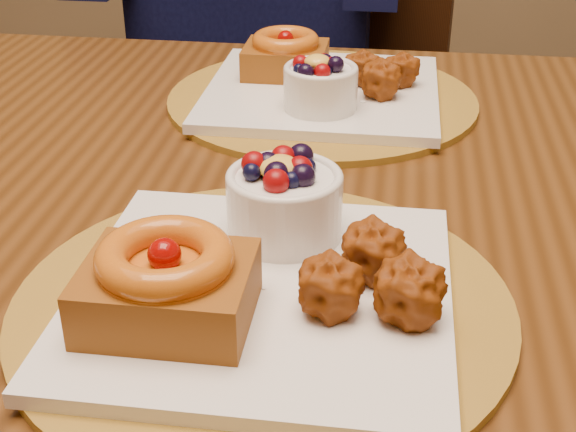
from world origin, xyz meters
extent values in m
cube|color=#3E220B|center=(0.12, 0.00, 0.73)|extent=(1.60, 0.90, 0.04)
cylinder|color=brown|center=(0.12, -0.22, 0.76)|extent=(0.38, 0.38, 0.01)
cube|color=white|center=(0.12, -0.22, 0.77)|extent=(0.28, 0.28, 0.01)
cube|color=#5B3008|center=(0.06, -0.27, 0.80)|extent=(0.12, 0.10, 0.04)
torus|color=#A14509|center=(0.06, -0.27, 0.82)|extent=(0.10, 0.10, 0.02)
sphere|color=#7B0502|center=(0.06, -0.27, 0.83)|extent=(0.02, 0.02, 0.02)
sphere|color=#863409|center=(0.20, -0.19, 0.80)|extent=(0.05, 0.05, 0.05)
sphere|color=#863409|center=(0.17, -0.24, 0.80)|extent=(0.05, 0.05, 0.05)
sphere|color=#863409|center=(0.23, -0.24, 0.80)|extent=(0.05, 0.05, 0.05)
cylinder|color=white|center=(0.12, -0.14, 0.80)|extent=(0.10, 0.10, 0.05)
torus|color=white|center=(0.12, -0.14, 0.83)|extent=(0.10, 0.10, 0.01)
ellipsoid|color=yellow|center=(0.12, -0.14, 0.84)|extent=(0.03, 0.03, 0.02)
cylinder|color=brown|center=(0.12, 0.22, 0.76)|extent=(0.38, 0.38, 0.01)
cube|color=white|center=(0.12, 0.22, 0.77)|extent=(0.28, 0.28, 0.01)
cube|color=#5B3008|center=(0.07, 0.26, 0.79)|extent=(0.10, 0.08, 0.04)
torus|color=#A14509|center=(0.07, 0.26, 0.82)|extent=(0.08, 0.08, 0.02)
sphere|color=#7B0502|center=(0.07, 0.26, 0.82)|extent=(0.02, 0.02, 0.02)
sphere|color=#863409|center=(0.19, 0.20, 0.79)|extent=(0.04, 0.04, 0.04)
sphere|color=#863409|center=(0.16, 0.24, 0.79)|extent=(0.04, 0.04, 0.04)
sphere|color=#863409|center=(0.21, 0.24, 0.79)|extent=(0.04, 0.04, 0.04)
cylinder|color=white|center=(0.12, 0.15, 0.80)|extent=(0.08, 0.08, 0.05)
torus|color=white|center=(0.12, 0.15, 0.82)|extent=(0.08, 0.08, 0.01)
ellipsoid|color=yellow|center=(0.12, 0.15, 0.83)|extent=(0.03, 0.03, 0.02)
cube|color=black|center=(0.08, 0.72, 0.40)|extent=(0.46, 0.46, 0.04)
cylinder|color=black|center=(-0.12, 0.59, 0.19)|extent=(0.03, 0.03, 0.38)
cylinder|color=black|center=(0.21, 0.52, 0.19)|extent=(0.03, 0.03, 0.38)
cylinder|color=black|center=(-0.05, 0.92, 0.19)|extent=(0.03, 0.03, 0.38)
cylinder|color=black|center=(0.28, 0.85, 0.19)|extent=(0.03, 0.03, 0.38)
cube|color=black|center=(0.12, 0.89, 0.60)|extent=(0.39, 0.11, 0.41)
camera|label=1|loc=(0.21, -0.71, 1.11)|focal=50.00mm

